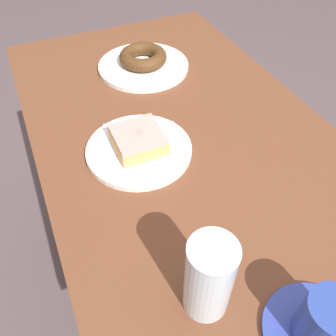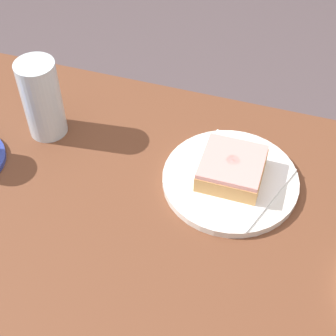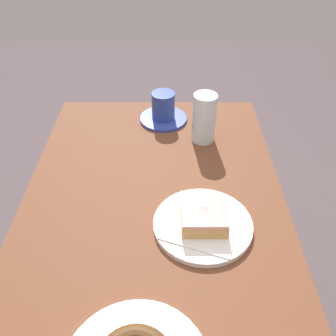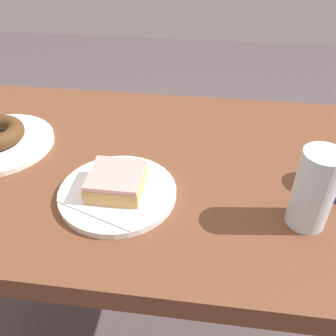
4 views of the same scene
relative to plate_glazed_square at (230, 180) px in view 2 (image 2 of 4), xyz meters
name	(u,v)px [view 2 (image 2 of 4)]	position (x,y,z in m)	size (l,w,h in m)	color
table	(219,269)	(-0.01, 0.11, -0.09)	(1.10, 0.61, 0.72)	brown
plate_glazed_square	(230,180)	(0.00, 0.00, 0.00)	(0.21, 0.21, 0.01)	white
napkin_glazed_square	(231,177)	(0.00, 0.00, 0.01)	(0.15, 0.15, 0.00)	white
donut_glazed_square	(232,168)	(0.00, 0.00, 0.03)	(0.09, 0.09, 0.04)	tan
water_glass	(42,99)	(0.33, -0.02, 0.06)	(0.06, 0.06, 0.14)	silver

